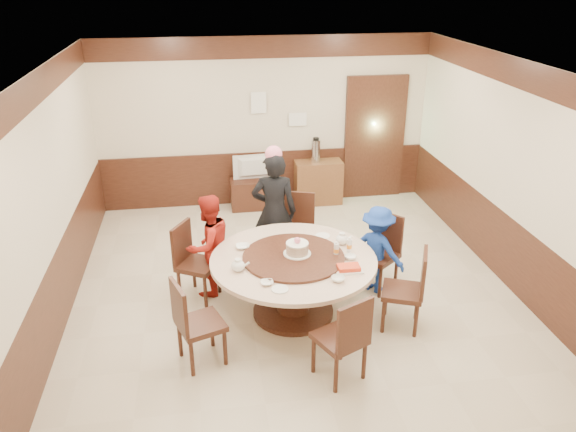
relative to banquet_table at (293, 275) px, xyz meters
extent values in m
plane|color=beige|center=(0.10, 0.54, -0.53)|extent=(6.00, 6.00, 0.00)
plane|color=white|center=(0.10, 0.54, 2.27)|extent=(6.00, 6.00, 0.00)
cube|color=beige|center=(0.10, 3.54, 0.87)|extent=(5.50, 0.04, 2.80)
cube|color=beige|center=(0.10, -2.46, 0.87)|extent=(5.50, 0.04, 2.80)
cube|color=beige|center=(-2.65, 0.54, 0.87)|extent=(0.04, 6.00, 2.80)
cube|color=beige|center=(2.85, 0.54, 0.87)|extent=(0.04, 6.00, 2.80)
cube|color=#3A1C12|center=(0.10, 0.54, -0.08)|extent=(5.50, 6.00, 0.90)
cube|color=#3A1C12|center=(0.10, 0.54, 2.09)|extent=(5.50, 6.00, 0.35)
cube|color=#3A1C12|center=(2.00, 3.49, 0.52)|extent=(1.05, 0.08, 2.18)
cube|color=#92E1A2|center=(2.00, 3.51, 0.52)|extent=(0.88, 0.02, 2.05)
cylinder|color=#3A1C12|center=(0.00, 0.00, -0.50)|extent=(0.95, 0.95, 0.06)
cylinder|color=#3A1C12|center=(0.00, 0.00, -0.18)|extent=(0.38, 0.38, 0.65)
cylinder|color=#CFAE97|center=(0.00, 0.00, 0.19)|extent=(1.91, 1.91, 0.05)
cylinder|color=#3A1C12|center=(0.00, 0.00, 0.23)|extent=(1.17, 1.17, 0.03)
cube|color=#3A1C12|center=(1.15, 0.44, -0.08)|extent=(0.62, 0.62, 0.06)
cube|color=#3A1C12|center=(1.32, 0.57, 0.19)|extent=(0.29, 0.35, 0.50)
cube|color=#3A1C12|center=(1.15, 0.44, -0.32)|extent=(0.36, 0.36, 0.42)
cube|color=#3A1C12|center=(0.26, 1.25, -0.08)|extent=(0.56, 0.56, 0.06)
cube|color=#3A1C12|center=(0.33, 1.45, 0.19)|extent=(0.41, 0.18, 0.50)
cube|color=#3A1C12|center=(0.26, 1.25, -0.32)|extent=(0.36, 0.36, 0.42)
cube|color=#3A1C12|center=(-1.09, 0.55, -0.08)|extent=(0.60, 0.60, 0.06)
cube|color=#3A1C12|center=(-1.27, 0.66, 0.19)|extent=(0.24, 0.38, 0.50)
cube|color=#3A1C12|center=(-1.09, 0.55, -0.32)|extent=(0.36, 0.36, 0.42)
cube|color=#3A1C12|center=(-1.08, -0.70, -0.08)|extent=(0.56, 0.56, 0.06)
cube|color=#3A1C12|center=(-1.28, -0.78, 0.19)|extent=(0.18, 0.41, 0.50)
cube|color=#3A1C12|center=(-1.08, -0.70, -0.32)|extent=(0.36, 0.36, 0.42)
cube|color=#3A1C12|center=(0.27, -1.16, -0.08)|extent=(0.59, 0.59, 0.06)
cube|color=#3A1C12|center=(0.36, -1.34, 0.19)|extent=(0.40, 0.22, 0.50)
cube|color=#3A1C12|center=(0.27, -1.16, -0.32)|extent=(0.36, 0.36, 0.42)
cube|color=#3A1C12|center=(1.17, -0.43, -0.08)|extent=(0.57, 0.57, 0.06)
cube|color=#3A1C12|center=(1.37, -0.51, 0.19)|extent=(0.20, 0.40, 0.50)
cube|color=#3A1C12|center=(1.17, -0.43, -0.32)|extent=(0.36, 0.36, 0.42)
imported|color=black|center=(-0.06, 1.18, 0.29)|extent=(0.65, 0.48, 1.64)
imported|color=#A61F16|center=(-0.95, 0.65, 0.12)|extent=(0.81, 0.78, 1.31)
imported|color=#183999|center=(1.12, 0.39, 0.04)|extent=(0.81, 0.82, 1.14)
cylinder|color=white|center=(0.05, 0.04, 0.25)|extent=(0.32, 0.32, 0.01)
cylinder|color=tan|center=(0.05, 0.04, 0.32)|extent=(0.26, 0.26, 0.12)
cylinder|color=white|center=(0.05, 0.04, 0.38)|extent=(0.26, 0.26, 0.01)
sphere|color=pink|center=(0.05, 0.04, 0.42)|extent=(0.07, 0.07, 0.07)
ellipsoid|color=white|center=(-0.64, -0.19, 0.28)|extent=(0.17, 0.15, 0.13)
ellipsoid|color=white|center=(0.63, 0.26, 0.28)|extent=(0.17, 0.15, 0.13)
imported|color=white|center=(-0.55, 0.34, 0.24)|extent=(0.16, 0.16, 0.04)
imported|color=white|center=(0.38, -0.57, 0.24)|extent=(0.15, 0.15, 0.05)
imported|color=white|center=(-0.37, -0.52, 0.23)|extent=(0.13, 0.13, 0.03)
imported|color=white|center=(0.64, -0.12, 0.24)|extent=(0.13, 0.13, 0.04)
cylinder|color=white|center=(-0.25, -0.65, 0.22)|extent=(0.18, 0.18, 0.01)
cylinder|color=white|center=(0.45, 0.50, 0.22)|extent=(0.18, 0.18, 0.01)
cube|color=white|center=(0.55, -0.38, 0.23)|extent=(0.30, 0.20, 0.02)
cube|color=red|center=(0.55, -0.38, 0.26)|extent=(0.24, 0.15, 0.04)
cylinder|color=white|center=(0.49, -0.02, 0.30)|extent=(0.06, 0.06, 0.16)
cylinder|color=white|center=(0.67, 0.06, 0.30)|extent=(0.06, 0.06, 0.16)
cube|color=#3A1C12|center=(-0.10, 3.29, -0.28)|extent=(0.85, 0.45, 0.50)
imported|color=#959598|center=(-0.10, 3.29, 0.17)|extent=(0.73, 0.15, 0.41)
cube|color=brown|center=(0.99, 3.32, -0.16)|extent=(0.80, 0.40, 0.75)
cylinder|color=silver|center=(0.94, 3.32, 0.41)|extent=(0.15, 0.15, 0.38)
cube|color=white|center=(0.00, 3.50, 1.22)|extent=(0.25, 0.00, 0.35)
cube|color=white|center=(0.65, 3.50, 0.92)|extent=(0.30, 0.00, 0.22)
camera|label=1|loc=(-0.94, -5.56, 3.29)|focal=35.00mm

